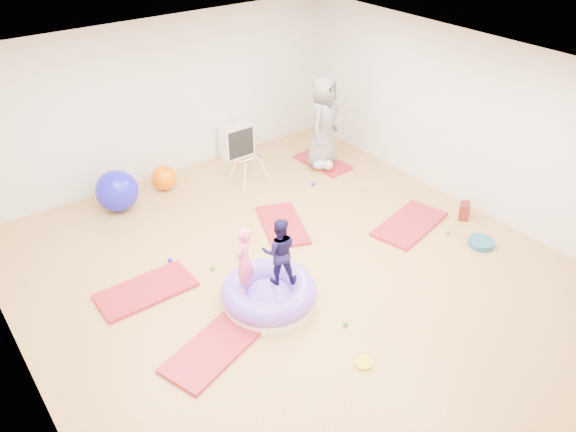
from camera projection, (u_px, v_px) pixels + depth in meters
room at (302, 193)px, 7.05m from camera, size 7.01×8.01×2.81m
gym_mat_front_left at (213, 350)px, 6.66m from camera, size 1.38×0.98×0.05m
gym_mat_mid_left at (146, 290)px, 7.57m from camera, size 1.29×0.65×0.05m
gym_mat_center_back at (282, 225)px, 8.93m from camera, size 1.01×1.35×0.05m
gym_mat_right at (410, 224)px, 8.94m from camera, size 1.44×0.95×0.06m
gym_mat_rear_right at (323, 162)px, 10.78m from camera, size 0.63×1.14×0.05m
inflatable_cushion at (269, 294)px, 7.32m from camera, size 1.26×1.26×0.40m
child_pink at (244, 257)px, 6.87m from camera, size 0.41×0.37×0.93m
child_navy at (279, 248)px, 7.03m from camera, size 0.57×0.54×0.93m
adult_caregiver at (323, 122)px, 10.21m from camera, size 0.99×0.87×1.71m
infant at (323, 163)px, 10.44m from camera, size 0.38×0.39×0.23m
ball_pit_balls at (319, 235)px, 8.67m from camera, size 3.85×3.11×0.07m
exercise_ball_blue at (117, 191)px, 9.20m from camera, size 0.70×0.70×0.70m
exercise_ball_orange at (164, 178)px, 9.84m from camera, size 0.44×0.44×0.44m
infant_play_gym at (249, 166)px, 10.02m from camera, size 0.60×0.57×0.46m
cube_shelf at (237, 141)px, 10.89m from camera, size 0.65×0.32×0.65m
balance_disc at (481, 243)px, 8.48m from camera, size 0.40×0.40×0.09m
backpack at (464, 211)px, 9.08m from camera, size 0.28×0.26×0.27m
yellow_toy at (364, 363)px, 6.50m from camera, size 0.22×0.22×0.03m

